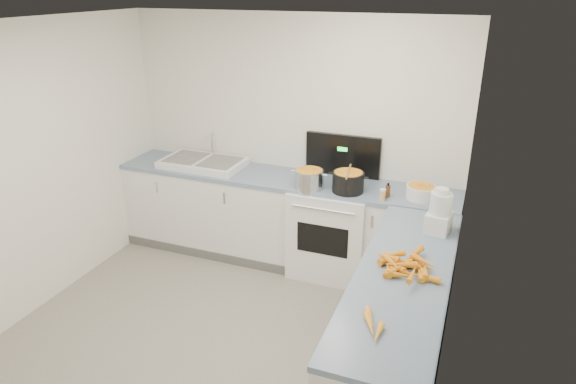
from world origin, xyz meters
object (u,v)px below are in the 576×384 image
(sink, at_px, (203,163))
(food_processor, at_px, (440,213))
(stove, at_px, (332,228))
(mixing_bowl, at_px, (421,192))
(steel_pot, at_px, (309,180))
(extract_bottle, at_px, (388,191))
(black_pot, at_px, (348,183))
(spice_jar, at_px, (382,196))

(sink, relative_size, food_processor, 2.37)
(stove, relative_size, mixing_bowl, 5.10)
(stove, xyz_separation_m, steel_pot, (-0.19, -0.17, 0.55))
(stove, distance_m, sink, 1.54)
(stove, relative_size, extract_bottle, 12.02)
(black_pot, relative_size, extract_bottle, 2.59)
(extract_bottle, bearing_deg, food_processor, -47.33)
(spice_jar, bearing_deg, extract_bottle, 71.44)
(stove, relative_size, sink, 1.58)
(steel_pot, bearing_deg, food_processor, -21.72)
(extract_bottle, distance_m, food_processor, 0.75)
(steel_pot, height_order, food_processor, food_processor)
(sink, relative_size, spice_jar, 9.54)
(extract_bottle, xyz_separation_m, spice_jar, (-0.03, -0.09, -0.01))
(stove, relative_size, steel_pot, 4.94)
(steel_pot, distance_m, extract_bottle, 0.74)
(stove, relative_size, spice_jar, 15.09)
(mixing_bowl, relative_size, food_processor, 0.74)
(extract_bottle, height_order, spice_jar, extract_bottle)
(sink, bearing_deg, spice_jar, -6.55)
(stove, height_order, steel_pot, stove)
(stove, xyz_separation_m, extract_bottle, (0.54, -0.12, 0.52))
(black_pot, distance_m, extract_bottle, 0.37)
(black_pot, xyz_separation_m, spice_jar, (0.34, -0.09, -0.04))
(steel_pot, relative_size, black_pot, 0.94)
(black_pot, height_order, food_processor, food_processor)
(stove, xyz_separation_m, spice_jar, (0.51, -0.21, 0.51))
(sink, bearing_deg, mixing_bowl, -1.54)
(extract_bottle, relative_size, spice_jar, 1.26)
(spice_jar, bearing_deg, black_pot, 165.88)
(steel_pot, height_order, black_pot, black_pot)
(sink, xyz_separation_m, black_pot, (1.62, -0.14, 0.05))
(mixing_bowl, bearing_deg, food_processor, -70.62)
(sink, xyz_separation_m, steel_pot, (1.26, -0.19, 0.04))
(stove, distance_m, steel_pot, 0.60)
(stove, height_order, black_pot, stove)
(sink, bearing_deg, food_processor, -15.27)
(food_processor, bearing_deg, stove, 147.49)
(steel_pot, height_order, mixing_bowl, steel_pot)
(spice_jar, bearing_deg, stove, 157.77)
(spice_jar, xyz_separation_m, food_processor, (0.53, -0.46, 0.11))
(food_processor, bearing_deg, spice_jar, 139.37)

